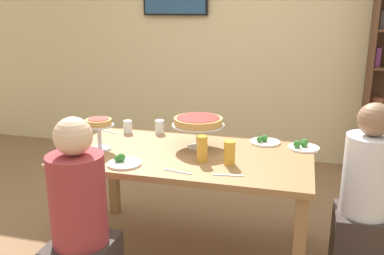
{
  "coord_description": "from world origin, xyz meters",
  "views": [
    {
      "loc": [
        0.72,
        -2.56,
        1.66
      ],
      "look_at": [
        0.0,
        0.1,
        0.89
      ],
      "focal_mm": 39.08,
      "sensor_mm": 36.0,
      "label": 1
    }
  ],
  "objects_px": {
    "diner_head_east": "(364,207)",
    "beer_glass_amber_short": "(229,153)",
    "salad_plate_near_diner": "(303,146)",
    "salad_plate_spare": "(123,162)",
    "diner_near_left": "(81,235)",
    "water_glass_clear_near": "(159,127)",
    "salad_plate_far_diner": "(264,141)",
    "deep_dish_pizza_stand": "(198,123)",
    "personal_pizza_stand": "(99,127)",
    "beer_glass_amber_tall": "(202,149)",
    "water_glass_clear_far": "(128,127)",
    "cutlery_fork_far": "(228,175)",
    "cutlery_knife_near": "(108,131)",
    "cutlery_fork_near": "(178,172)",
    "dining_table": "(188,165)"
  },
  "relations": [
    {
      "from": "diner_head_east",
      "to": "beer_glass_amber_short",
      "type": "relative_size",
      "value": 7.75
    },
    {
      "from": "salad_plate_near_diner",
      "to": "salad_plate_spare",
      "type": "relative_size",
      "value": 1.01
    },
    {
      "from": "diner_near_left",
      "to": "water_glass_clear_near",
      "type": "distance_m",
      "value": 1.2
    },
    {
      "from": "salad_plate_far_diner",
      "to": "beer_glass_amber_short",
      "type": "xyz_separation_m",
      "value": [
        -0.17,
        -0.49,
        0.06
      ]
    },
    {
      "from": "diner_near_left",
      "to": "salad_plate_spare",
      "type": "distance_m",
      "value": 0.53
    },
    {
      "from": "beer_glass_amber_short",
      "to": "salad_plate_near_diner",
      "type": "bearing_deg",
      "value": 44.45
    },
    {
      "from": "deep_dish_pizza_stand",
      "to": "salad_plate_spare",
      "type": "distance_m",
      "value": 0.6
    },
    {
      "from": "salad_plate_near_diner",
      "to": "salad_plate_far_diner",
      "type": "bearing_deg",
      "value": 167.46
    },
    {
      "from": "salad_plate_far_diner",
      "to": "beer_glass_amber_short",
      "type": "bearing_deg",
      "value": -109.03
    },
    {
      "from": "deep_dish_pizza_stand",
      "to": "personal_pizza_stand",
      "type": "bearing_deg",
      "value": -161.53
    },
    {
      "from": "salad_plate_near_diner",
      "to": "beer_glass_amber_tall",
      "type": "xyz_separation_m",
      "value": [
        -0.61,
        -0.43,
        0.07
      ]
    },
    {
      "from": "deep_dish_pizza_stand",
      "to": "salad_plate_spare",
      "type": "relative_size",
      "value": 1.71
    },
    {
      "from": "water_glass_clear_far",
      "to": "cutlery_fork_far",
      "type": "distance_m",
      "value": 1.14
    },
    {
      "from": "beer_glass_amber_tall",
      "to": "cutlery_fork_far",
      "type": "bearing_deg",
      "value": -43.29
    },
    {
      "from": "beer_glass_amber_short",
      "to": "cutlery_fork_far",
      "type": "height_order",
      "value": "beer_glass_amber_short"
    },
    {
      "from": "salad_plate_near_diner",
      "to": "cutlery_knife_near",
      "type": "relative_size",
      "value": 1.19
    },
    {
      "from": "personal_pizza_stand",
      "to": "cutlery_fork_near",
      "type": "bearing_deg",
      "value": -22.18
    },
    {
      "from": "deep_dish_pizza_stand",
      "to": "salad_plate_near_diner",
      "type": "height_order",
      "value": "deep_dish_pizza_stand"
    },
    {
      "from": "deep_dish_pizza_stand",
      "to": "beer_glass_amber_tall",
      "type": "xyz_separation_m",
      "value": [
        0.09,
        -0.26,
        -0.1
      ]
    },
    {
      "from": "beer_glass_amber_tall",
      "to": "water_glass_clear_far",
      "type": "relative_size",
      "value": 1.7
    },
    {
      "from": "diner_head_east",
      "to": "salad_plate_near_diner",
      "type": "bearing_deg",
      "value": -37.07
    },
    {
      "from": "salad_plate_far_diner",
      "to": "water_glass_clear_near",
      "type": "relative_size",
      "value": 2.12
    },
    {
      "from": "deep_dish_pizza_stand",
      "to": "water_glass_clear_far",
      "type": "distance_m",
      "value": 0.67
    },
    {
      "from": "dining_table",
      "to": "beer_glass_amber_short",
      "type": "relative_size",
      "value": 11.04
    },
    {
      "from": "deep_dish_pizza_stand",
      "to": "beer_glass_amber_tall",
      "type": "bearing_deg",
      "value": -70.51
    },
    {
      "from": "deep_dish_pizza_stand",
      "to": "cutlery_fork_near",
      "type": "distance_m",
      "value": 0.51
    },
    {
      "from": "diner_near_left",
      "to": "deep_dish_pizza_stand",
      "type": "xyz_separation_m",
      "value": [
        0.43,
        0.89,
        0.43
      ]
    },
    {
      "from": "cutlery_fork_far",
      "to": "deep_dish_pizza_stand",
      "type": "bearing_deg",
      "value": 116.36
    },
    {
      "from": "dining_table",
      "to": "deep_dish_pizza_stand",
      "type": "height_order",
      "value": "deep_dish_pizza_stand"
    },
    {
      "from": "beer_glass_amber_short",
      "to": "cutlery_knife_near",
      "type": "bearing_deg",
      "value": 156.16
    },
    {
      "from": "personal_pizza_stand",
      "to": "diner_near_left",
      "type": "bearing_deg",
      "value": -72.35
    },
    {
      "from": "deep_dish_pizza_stand",
      "to": "cutlery_knife_near",
      "type": "bearing_deg",
      "value": 165.53
    },
    {
      "from": "diner_near_left",
      "to": "cutlery_fork_near",
      "type": "xyz_separation_m",
      "value": [
        0.42,
        0.42,
        0.25
      ]
    },
    {
      "from": "salad_plate_near_diner",
      "to": "diner_head_east",
      "type": "bearing_deg",
      "value": -37.07
    },
    {
      "from": "dining_table",
      "to": "deep_dish_pizza_stand",
      "type": "xyz_separation_m",
      "value": [
        0.04,
        0.12,
        0.27
      ]
    },
    {
      "from": "water_glass_clear_far",
      "to": "cutlery_fork_far",
      "type": "xyz_separation_m",
      "value": [
        0.92,
        -0.67,
        -0.05
      ]
    },
    {
      "from": "salad_plate_spare",
      "to": "water_glass_clear_far",
      "type": "distance_m",
      "value": 0.71
    },
    {
      "from": "dining_table",
      "to": "water_glass_clear_near",
      "type": "distance_m",
      "value": 0.54
    },
    {
      "from": "diner_near_left",
      "to": "water_glass_clear_far",
      "type": "height_order",
      "value": "diner_near_left"
    },
    {
      "from": "beer_glass_amber_tall",
      "to": "cutlery_knife_near",
      "type": "distance_m",
      "value": 1.0
    },
    {
      "from": "water_glass_clear_far",
      "to": "salad_plate_far_diner",
      "type": "bearing_deg",
      "value": 0.65
    },
    {
      "from": "beer_glass_amber_short",
      "to": "cutlery_fork_near",
      "type": "distance_m",
      "value": 0.35
    },
    {
      "from": "diner_head_east",
      "to": "salad_plate_far_diner",
      "type": "relative_size",
      "value": 5.25
    },
    {
      "from": "cutlery_fork_near",
      "to": "cutlery_fork_far",
      "type": "bearing_deg",
      "value": 15.47
    },
    {
      "from": "diner_near_left",
      "to": "salad_plate_far_diner",
      "type": "xyz_separation_m",
      "value": [
        0.86,
        1.12,
        0.26
      ]
    },
    {
      "from": "diner_head_east",
      "to": "beer_glass_amber_tall",
      "type": "height_order",
      "value": "diner_head_east"
    },
    {
      "from": "diner_near_left",
      "to": "salad_plate_spare",
      "type": "relative_size",
      "value": 5.39
    },
    {
      "from": "diner_head_east",
      "to": "salad_plate_far_diner",
      "type": "xyz_separation_m",
      "value": [
        -0.66,
        0.36,
        0.26
      ]
    },
    {
      "from": "diner_near_left",
      "to": "cutlery_fork_far",
      "type": "height_order",
      "value": "diner_near_left"
    },
    {
      "from": "cutlery_fork_far",
      "to": "water_glass_clear_far",
      "type": "bearing_deg",
      "value": 137.23
    }
  ]
}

